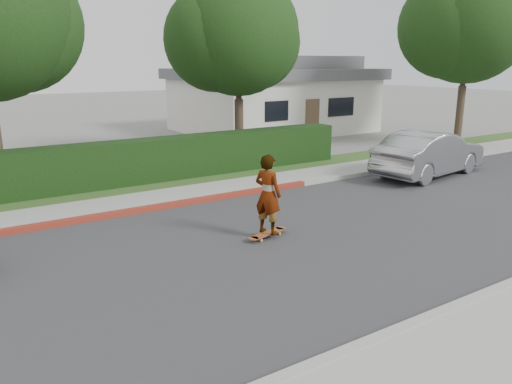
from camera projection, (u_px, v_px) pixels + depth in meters
ground at (371, 223)px, 12.72m from camera, size 120.00×120.00×0.00m
road at (371, 223)px, 12.72m from camera, size 60.00×8.00×0.01m
curb_far at (278, 188)px, 16.03m from camera, size 60.00×0.20×0.15m
curb_red_section at (127, 212)px, 13.40m from camera, size 12.00×0.21×0.15m
sidewalk_far at (263, 182)px, 16.76m from camera, size 60.00×1.60×0.12m
planting_strip at (238, 174)px, 18.07m from camera, size 60.00×1.60×0.10m
hedge at (152, 161)px, 16.80m from camera, size 15.00×1.00×1.50m
tree_center at (236, 38)px, 19.72m from camera, size 5.66×4.84×7.44m
tree_right at (465, 26)px, 23.29m from camera, size 6.32×5.60×8.56m
house at (272, 95)px, 29.38m from camera, size 10.60×8.60×4.30m
skateboard at (268, 233)px, 11.66m from camera, size 1.23×0.53×0.11m
skateboarder at (268, 194)px, 11.42m from camera, size 0.66×0.80×1.86m
car_silver at (430, 153)px, 17.84m from camera, size 5.13×2.39×1.63m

